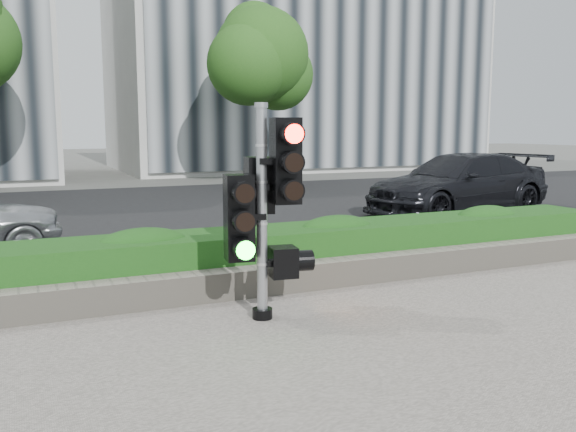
{
  "coord_description": "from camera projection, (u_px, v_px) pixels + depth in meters",
  "views": [
    {
      "loc": [
        -2.57,
        -4.89,
        2.05
      ],
      "look_at": [
        -0.12,
        0.6,
        1.18
      ],
      "focal_mm": 38.0,
      "sensor_mm": 36.0,
      "label": 1
    }
  ],
  "objects": [
    {
      "name": "stone_wall",
      "position": [
        254.0,
        281.0,
        7.44
      ],
      "size": [
        12.0,
        0.32,
        0.34
      ],
      "primitive_type": "cube",
      "color": "gray",
      "rests_on": "sidewalk"
    },
    {
      "name": "car_dark",
      "position": [
        458.0,
        184.0,
        14.6
      ],
      "size": [
        5.18,
        2.67,
        1.44
      ],
      "primitive_type": "imported",
      "rotation": [
        0.0,
        0.0,
        -1.43
      ],
      "color": "black",
      "rests_on": "road"
    },
    {
      "name": "road",
      "position": [
        135.0,
        213.0,
        14.79
      ],
      "size": [
        60.0,
        13.0,
        0.02
      ],
      "primitive_type": "cube",
      "color": "black",
      "rests_on": "ground"
    },
    {
      "name": "tree_right",
      "position": [
        260.0,
        58.0,
        21.38
      ],
      "size": [
        4.1,
        3.58,
        6.53
      ],
      "color": "black",
      "rests_on": "ground"
    },
    {
      "name": "ground",
      "position": [
        326.0,
        347.0,
        5.75
      ],
      "size": [
        120.0,
        120.0,
        0.0
      ],
      "primitive_type": "plane",
      "color": "#51514C",
      "rests_on": "ground"
    },
    {
      "name": "hedge",
      "position": [
        236.0,
        257.0,
        8.0
      ],
      "size": [
        12.0,
        1.0,
        0.68
      ],
      "primitive_type": "cube",
      "color": "#327C26",
      "rests_on": "sidewalk"
    },
    {
      "name": "building_right",
      "position": [
        292.0,
        52.0,
        31.93
      ],
      "size": [
        18.0,
        10.0,
        12.0
      ],
      "primitive_type": "cube",
      "color": "#B7B7B2",
      "rests_on": "ground"
    },
    {
      "name": "curb",
      "position": [
        222.0,
        271.0,
        8.59
      ],
      "size": [
        60.0,
        0.25,
        0.12
      ],
      "primitive_type": "cube",
      "color": "gray",
      "rests_on": "ground"
    },
    {
      "name": "traffic_signal",
      "position": [
        264.0,
        201.0,
        6.4
      ],
      "size": [
        0.81,
        0.63,
        2.28
      ],
      "rotation": [
        0.0,
        0.0,
        -0.14
      ],
      "color": "black",
      "rests_on": "sidewalk"
    }
  ]
}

